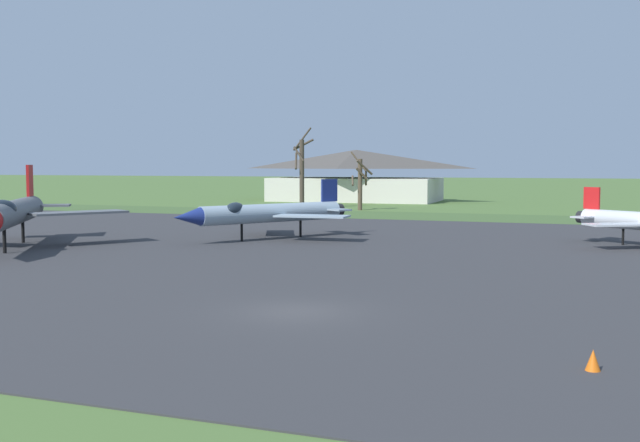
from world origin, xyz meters
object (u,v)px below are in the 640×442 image
jet_fighter_front_right (266,213)px  jet_fighter_rear_center (12,212)px  visitor_building (356,175)px  traffic_cone (593,361)px

jet_fighter_front_right → jet_fighter_rear_center: size_ratio=0.84×
jet_fighter_front_right → jet_fighter_rear_center: (-13.09, -11.27, 0.41)m
jet_fighter_rear_center → visitor_building: bearing=89.2°
jet_fighter_front_right → traffic_cone: bearing=-51.7°
visitor_building → traffic_cone: bearing=-68.5°
jet_fighter_rear_center → visitor_building: visitor_building is taller
jet_fighter_front_right → visitor_building: 60.69m
jet_fighter_front_right → traffic_cone: jet_fighter_front_right is taller
jet_fighter_front_right → jet_fighter_rear_center: bearing=-139.3°
visitor_building → jet_fighter_front_right: bearing=-78.5°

